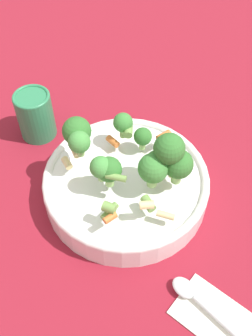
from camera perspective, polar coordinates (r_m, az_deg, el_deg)
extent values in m
plane|color=maroon|center=(0.66, 0.00, -3.77)|extent=(3.00, 3.00, 0.00)
cylinder|color=white|center=(0.64, 0.00, -2.62)|extent=(0.27, 0.27, 0.04)
torus|color=white|center=(0.62, 0.00, -1.41)|extent=(0.27, 0.27, 0.01)
cylinder|color=#8CB766|center=(0.65, 2.39, 3.36)|extent=(0.01, 0.01, 0.02)
sphere|color=#33722D|center=(0.64, 2.45, 4.59)|extent=(0.03, 0.03, 0.03)
cylinder|color=#8CB766|center=(0.59, -2.40, -1.77)|extent=(0.01, 0.01, 0.02)
sphere|color=#33722D|center=(0.57, -2.48, -0.20)|extent=(0.04, 0.04, 0.04)
cylinder|color=#8CB766|center=(0.61, -6.93, 3.68)|extent=(0.02, 0.02, 0.01)
sphere|color=#33722D|center=(0.60, -7.16, 5.34)|extent=(0.04, 0.04, 0.04)
cylinder|color=#8CB766|center=(0.59, 3.81, -1.79)|extent=(0.02, 0.02, 0.02)
sphere|color=#3D8438|center=(0.57, 3.96, -0.02)|extent=(0.04, 0.04, 0.04)
cylinder|color=#8CB766|center=(0.58, -3.56, -1.19)|extent=(0.01, 0.01, 0.01)
sphere|color=#479342|center=(0.57, -3.67, 0.11)|extent=(0.03, 0.03, 0.03)
cylinder|color=#8CB766|center=(0.65, -0.43, 5.21)|extent=(0.01, 0.01, 0.02)
sphere|color=#3D8438|center=(0.63, -0.44, 6.62)|extent=(0.03, 0.03, 0.03)
cylinder|color=#8CB766|center=(0.60, 7.31, -1.21)|extent=(0.02, 0.02, 0.02)
sphere|color=#33722D|center=(0.57, 7.60, 0.58)|extent=(0.04, 0.04, 0.04)
cylinder|color=#8CB766|center=(0.59, -6.62, 2.40)|extent=(0.01, 0.01, 0.01)
sphere|color=#479342|center=(0.58, -6.81, 3.77)|extent=(0.03, 0.03, 0.03)
cylinder|color=#8CB766|center=(0.58, 6.05, 0.87)|extent=(0.02, 0.02, 0.02)
sphere|color=#33722D|center=(0.56, 6.30, 2.79)|extent=(0.05, 0.05, 0.05)
cylinder|color=#8CB766|center=(0.60, 4.42, -0.48)|extent=(0.01, 0.01, 0.01)
sphere|color=#33722D|center=(0.58, 4.56, 0.90)|extent=(0.04, 0.04, 0.04)
cylinder|color=beige|center=(0.56, 5.77, -6.83)|extent=(0.02, 0.03, 0.01)
cylinder|color=#729E4C|center=(0.56, -2.40, -6.32)|extent=(0.02, 0.03, 0.01)
cylinder|color=orange|center=(0.60, 6.41, 1.56)|extent=(0.02, 0.02, 0.01)
cylinder|color=#729E4C|center=(0.58, 7.17, 0.44)|extent=(0.03, 0.03, 0.01)
cylinder|color=beige|center=(0.55, 3.28, -5.30)|extent=(0.02, 0.02, 0.01)
cylinder|color=#729E4C|center=(0.63, 0.33, 5.45)|extent=(0.03, 0.02, 0.01)
cylinder|color=beige|center=(0.62, -8.56, 0.73)|extent=(0.02, 0.01, 0.01)
cylinder|color=beige|center=(0.61, -7.36, 2.40)|extent=(0.02, 0.01, 0.01)
cylinder|color=orange|center=(0.65, -1.68, 3.94)|extent=(0.03, 0.02, 0.01)
cylinder|color=#729E4C|center=(0.56, -1.47, -1.34)|extent=(0.02, 0.03, 0.01)
cylinder|color=orange|center=(0.54, -2.31, -7.22)|extent=(0.02, 0.02, 0.01)
cylinder|color=#729E4C|center=(0.54, -2.44, -5.78)|extent=(0.02, 0.02, 0.01)
cylinder|color=beige|center=(0.58, 6.37, -0.21)|extent=(0.02, 0.01, 0.01)
cylinder|color=#729E4C|center=(0.57, 3.25, -5.17)|extent=(0.02, 0.02, 0.01)
cylinder|color=orange|center=(0.64, 5.51, 4.67)|extent=(0.02, 0.03, 0.01)
cylinder|color=#2D7F51|center=(0.74, -12.99, 7.42)|extent=(0.07, 0.07, 0.09)
torus|color=#2D7F51|center=(0.71, -13.63, 10.01)|extent=(0.07, 0.07, 0.01)
cube|color=white|center=(0.58, 12.88, -20.37)|extent=(0.13, 0.12, 0.01)
ellipsoid|color=silver|center=(0.58, 8.38, -16.79)|extent=(0.04, 0.04, 0.01)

